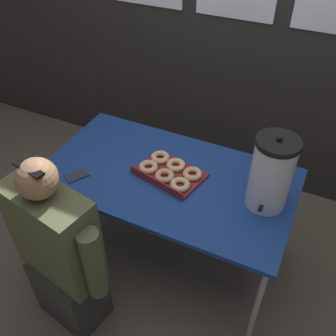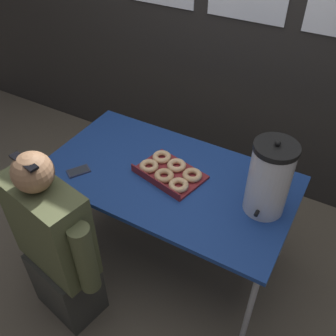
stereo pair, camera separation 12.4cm
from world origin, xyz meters
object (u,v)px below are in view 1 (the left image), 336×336
Objects in this scene: person_seated at (60,255)px; donut_box at (170,172)px; coffee_urn at (271,173)px; cell_phone at (77,176)px.

donut_box is at bearing -106.23° from person_seated.
person_seated is (-0.90, -0.67, -0.38)m from coffee_urn.
cell_phone is 0.13× the size of person_seated.
cell_phone is at bearing -140.11° from donut_box.
coffee_urn reaches higher than cell_phone.
coffee_urn reaches higher than donut_box.
coffee_urn is 1.18m from person_seated.
person_seated reaches higher than donut_box.
person_seated is at bearing -143.22° from coffee_urn.
person_seated is (-0.33, -0.65, -0.19)m from donut_box.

